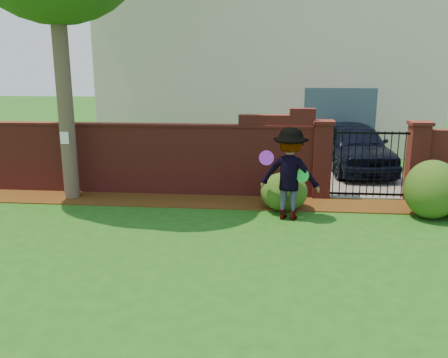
# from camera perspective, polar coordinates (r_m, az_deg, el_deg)

# --- Properties ---
(ground) EXTENTS (80.00, 80.00, 0.01)m
(ground) POSITION_cam_1_polar(r_m,az_deg,el_deg) (7.86, -3.17, -9.89)
(ground) COLOR #1A4F13
(ground) RESTS_ON ground
(mulch_bed) EXTENTS (11.10, 1.08, 0.03)m
(mulch_bed) POSITION_cam_1_polar(r_m,az_deg,el_deg) (11.10, -5.46, -2.68)
(mulch_bed) COLOR #3D230B
(mulch_bed) RESTS_ON ground
(brick_wall) EXTENTS (8.70, 0.31, 2.16)m
(brick_wall) POSITION_cam_1_polar(r_m,az_deg,el_deg) (11.76, -10.04, 2.67)
(brick_wall) COLOR maroon
(brick_wall) RESTS_ON ground
(pillar_left) EXTENTS (0.50, 0.50, 1.88)m
(pillar_left) POSITION_cam_1_polar(r_m,az_deg,el_deg) (11.40, 11.86, 2.39)
(pillar_left) COLOR maroon
(pillar_left) RESTS_ON ground
(pillar_right) EXTENTS (0.50, 0.50, 1.88)m
(pillar_right) POSITION_cam_1_polar(r_m,az_deg,el_deg) (11.85, 22.49, 2.06)
(pillar_right) COLOR maroon
(pillar_right) RESTS_ON ground
(iron_gate) EXTENTS (1.78, 0.03, 1.60)m
(iron_gate) POSITION_cam_1_polar(r_m,az_deg,el_deg) (11.60, 17.25, 1.74)
(iron_gate) COLOR black
(iron_gate) RESTS_ON ground
(driveway) EXTENTS (3.20, 8.00, 0.01)m
(driveway) POSITION_cam_1_polar(r_m,az_deg,el_deg) (15.62, 14.15, 1.74)
(driveway) COLOR #65625E
(driveway) RESTS_ON ground
(house) EXTENTS (12.40, 6.40, 6.30)m
(house) POSITION_cam_1_polar(r_m,az_deg,el_deg) (19.11, 5.30, 13.75)
(house) COLOR beige
(house) RESTS_ON ground
(car) EXTENTS (2.24, 4.54, 1.49)m
(car) POSITION_cam_1_polar(r_m,az_deg,el_deg) (14.58, 15.82, 3.76)
(car) COLOR black
(car) RESTS_ON ground
(paper_notice) EXTENTS (0.20, 0.01, 0.28)m
(paper_notice) POSITION_cam_1_polar(r_m,az_deg,el_deg) (11.47, -18.92, 4.77)
(paper_notice) COLOR white
(paper_notice) RESTS_ON tree
(shrub_left) EXTENTS (1.04, 1.04, 0.85)m
(shrub_left) POSITION_cam_1_polar(r_m,az_deg,el_deg) (10.38, 7.34, -1.55)
(shrub_left) COLOR #1E4615
(shrub_left) RESTS_ON ground
(shrub_middle) EXTENTS (1.13, 1.13, 1.24)m
(shrub_middle) POSITION_cam_1_polar(r_m,az_deg,el_deg) (10.64, 24.08, -1.18)
(shrub_middle) COLOR #1E4615
(shrub_middle) RESTS_ON ground
(man) EXTENTS (1.37, 0.97, 1.92)m
(man) POSITION_cam_1_polar(r_m,az_deg,el_deg) (9.67, 7.97, 0.56)
(man) COLOR gray
(man) RESTS_ON ground
(frisbee_purple) EXTENTS (0.31, 0.11, 0.30)m
(frisbee_purple) POSITION_cam_1_polar(r_m,az_deg,el_deg) (9.47, 5.22, 2.59)
(frisbee_purple) COLOR purple
(frisbee_purple) RESTS_ON man
(frisbee_green) EXTENTS (0.28, 0.19, 0.28)m
(frisbee_green) POSITION_cam_1_polar(r_m,az_deg,el_deg) (9.52, 9.56, 0.42)
(frisbee_green) COLOR green
(frisbee_green) RESTS_ON man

